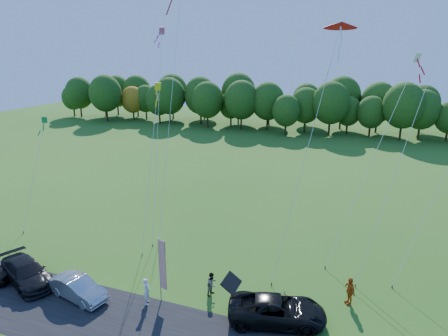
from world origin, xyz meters
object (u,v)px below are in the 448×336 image
(black_suv, at_px, (277,310))
(silver_sedan, at_px, (78,288))
(feather_flag, at_px, (162,264))
(person_east, at_px, (350,291))

(black_suv, bearing_deg, silver_sedan, 85.85)
(black_suv, height_order, silver_sedan, black_suv)
(silver_sedan, height_order, feather_flag, feather_flag)
(black_suv, xyz_separation_m, silver_sedan, (-12.41, -2.28, -0.09))
(silver_sedan, distance_m, person_east, 17.15)
(person_east, bearing_deg, black_suv, -82.91)
(silver_sedan, bearing_deg, feather_flag, -62.07)
(black_suv, xyz_separation_m, person_east, (3.78, 3.35, 0.12))
(silver_sedan, height_order, person_east, person_east)
(person_east, bearing_deg, feather_flag, -104.04)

